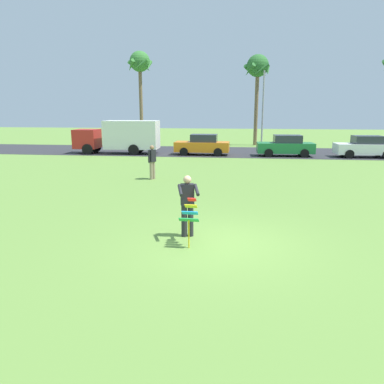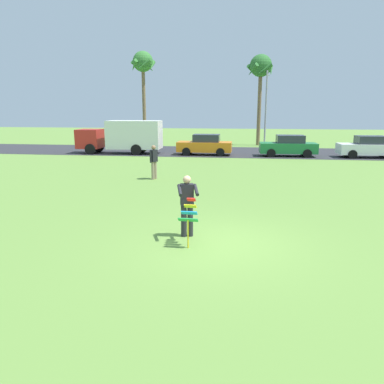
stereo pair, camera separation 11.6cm
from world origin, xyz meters
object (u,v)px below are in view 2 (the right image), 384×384
(parked_car_white, at_px, (368,147))
(parked_car_green, at_px, (288,146))
(palm_tree_left_near, at_px, (143,66))
(palm_tree_right_near, at_px, (261,70))
(kite_held, at_px, (189,215))
(streetlight_pole, at_px, (266,104))
(parked_truck_red_cab, at_px, (124,136))
(parked_car_orange, at_px, (205,145))
(person_kite_flyer, at_px, (187,204))
(person_walker_near, at_px, (154,161))

(parked_car_white, bearing_deg, parked_car_green, -180.00)
(palm_tree_left_near, distance_m, palm_tree_right_near, 12.17)
(kite_held, relative_size, parked_car_white, 0.29)
(parked_car_green, relative_size, streetlight_pole, 0.61)
(parked_car_green, distance_m, streetlight_pole, 8.44)
(parked_truck_red_cab, bearing_deg, palm_tree_right_near, 38.92)
(parked_car_orange, bearing_deg, kite_held, -85.19)
(person_kite_flyer, bearing_deg, streetlight_pole, 82.55)
(kite_held, xyz_separation_m, palm_tree_right_near, (2.74, 28.37, 6.35))
(person_walker_near, bearing_deg, parked_car_white, 37.81)
(kite_held, distance_m, parked_truck_red_cab, 21.22)
(person_kite_flyer, relative_size, palm_tree_right_near, 0.20)
(parked_car_orange, bearing_deg, person_kite_flyer, -85.51)
(person_kite_flyer, xyz_separation_m, parked_car_white, (10.60, 18.89, -0.18))
(parked_car_orange, xyz_separation_m, streetlight_pole, (4.96, 7.68, 3.22))
(kite_held, height_order, palm_tree_right_near, palm_tree_right_near)
(parked_car_white, bearing_deg, parked_truck_red_cab, -179.99)
(kite_held, distance_m, streetlight_pole, 27.66)
(parked_car_white, bearing_deg, parked_car_orange, -179.99)
(parked_car_white, bearing_deg, person_walker_near, -142.19)
(person_kite_flyer, bearing_deg, parked_truck_red_cab, 112.86)
(parked_car_white, xyz_separation_m, person_walker_near, (-13.58, -10.54, 0.16))
(person_kite_flyer, relative_size, parked_car_green, 0.41)
(person_kite_flyer, relative_size, parked_car_orange, 0.41)
(person_kite_flyer, xyz_separation_m, parked_car_green, (4.85, 18.89, -0.18))
(parked_car_white, bearing_deg, palm_tree_right_near, 131.24)
(person_kite_flyer, xyz_separation_m, palm_tree_left_near, (-9.12, 29.37, 6.95))
(person_walker_near, bearing_deg, parked_car_orange, 81.91)
(parked_car_orange, xyz_separation_m, person_walker_near, (-1.50, -10.54, 0.16))
(person_kite_flyer, height_order, parked_truck_red_cab, parked_truck_red_cab)
(palm_tree_left_near, distance_m, person_walker_near, 22.98)
(kite_held, xyz_separation_m, parked_car_orange, (-1.65, 19.59, -0.06))
(parked_truck_red_cab, xyz_separation_m, parked_car_green, (12.82, 0.00, -0.64))
(palm_tree_left_near, bearing_deg, parked_car_green, -36.86)
(palm_tree_right_near, bearing_deg, parked_car_green, -77.48)
(kite_held, relative_size, parked_car_orange, 0.29)
(palm_tree_left_near, distance_m, streetlight_pole, 13.48)
(person_kite_flyer, height_order, parked_car_green, person_kite_flyer)
(palm_tree_left_near, height_order, palm_tree_right_near, palm_tree_left_near)
(person_kite_flyer, height_order, person_walker_near, same)
(parked_truck_red_cab, xyz_separation_m, palm_tree_right_near, (10.87, 8.78, 5.78))
(palm_tree_right_near, relative_size, person_walker_near, 4.98)
(palm_tree_right_near, bearing_deg, streetlight_pole, -62.50)
(person_kite_flyer, bearing_deg, parked_car_orange, 94.49)
(person_kite_flyer, xyz_separation_m, person_walker_near, (-2.98, 8.35, -0.02))
(person_kite_flyer, distance_m, person_walker_near, 8.87)
(palm_tree_left_near, bearing_deg, parked_car_orange, -53.91)
(parked_truck_red_cab, bearing_deg, person_walker_near, -64.70)
(kite_held, xyz_separation_m, parked_car_green, (4.69, 19.60, -0.06))
(person_kite_flyer, distance_m, palm_tree_right_near, 28.50)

